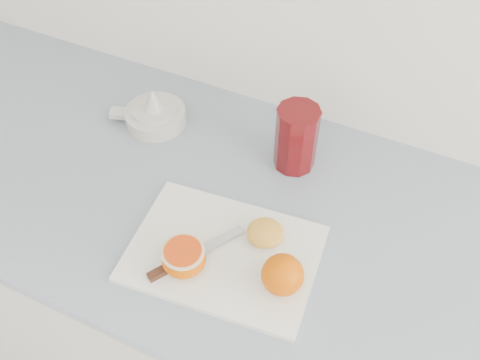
% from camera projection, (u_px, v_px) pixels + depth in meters
% --- Properties ---
extents(counter, '(2.54, 0.64, 0.89)m').
position_uv_depth(counter, '(229.00, 311.00, 1.36)').
color(counter, beige).
rests_on(counter, ground).
extents(cutting_board, '(0.35, 0.26, 0.01)m').
position_uv_depth(cutting_board, '(224.00, 253.00, 0.94)').
color(cutting_board, white).
rests_on(cutting_board, counter).
extents(whole_orange, '(0.07, 0.07, 0.07)m').
position_uv_depth(whole_orange, '(283.00, 275.00, 0.86)').
color(whole_orange, '#E04900').
rests_on(whole_orange, cutting_board).
extents(half_orange, '(0.08, 0.08, 0.05)m').
position_uv_depth(half_orange, '(184.00, 258.00, 0.90)').
color(half_orange, '#E04900').
rests_on(half_orange, cutting_board).
extents(squeezed_shell, '(0.07, 0.07, 0.03)m').
position_uv_depth(squeezed_shell, '(265.00, 233.00, 0.94)').
color(squeezed_shell, gold).
rests_on(squeezed_shell, cutting_board).
extents(paring_knife, '(0.11, 0.17, 0.01)m').
position_uv_depth(paring_knife, '(178.00, 262.00, 0.91)').
color(paring_knife, '#472011').
rests_on(paring_knife, cutting_board).
extents(citrus_juicer, '(0.17, 0.13, 0.09)m').
position_uv_depth(citrus_juicer, '(154.00, 114.00, 1.16)').
color(citrus_juicer, silver).
rests_on(citrus_juicer, counter).
extents(red_tumbler, '(0.09, 0.09, 0.14)m').
position_uv_depth(red_tumbler, '(296.00, 140.00, 1.04)').
color(red_tumbler, '#600B0E').
rests_on(red_tumbler, counter).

